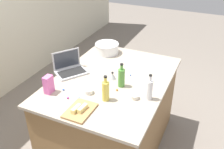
# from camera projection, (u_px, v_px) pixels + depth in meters

# --- Properties ---
(ground_plane) EXTENTS (12.00, 12.00, 0.00)m
(ground_plane) POSITION_uv_depth(u_px,v_px,m) (112.00, 144.00, 3.00)
(ground_plane) COLOR slate
(island_counter) EXTENTS (1.50, 1.10, 0.90)m
(island_counter) POSITION_uv_depth(u_px,v_px,m) (112.00, 114.00, 2.78)
(island_counter) COLOR olive
(island_counter) RESTS_ON ground
(laptop) EXTENTS (0.38, 0.36, 0.22)m
(laptop) POSITION_uv_depth(u_px,v_px,m) (70.00, 68.00, 2.65)
(laptop) COLOR #B7B7BC
(laptop) RESTS_ON island_counter
(mixing_bowl_large) EXTENTS (0.29, 0.29, 0.13)m
(mixing_bowl_large) POSITION_uv_depth(u_px,v_px,m) (107.00, 48.00, 3.05)
(mixing_bowl_large) COLOR white
(mixing_bowl_large) RESTS_ON island_counter
(bottle_oil) EXTENTS (0.06, 0.06, 0.24)m
(bottle_oil) POSITION_uv_depth(u_px,v_px,m) (106.00, 90.00, 2.19)
(bottle_oil) COLOR #DBC64C
(bottle_oil) RESTS_ON island_counter
(bottle_vinegar) EXTENTS (0.06, 0.06, 0.25)m
(bottle_vinegar) POSITION_uv_depth(u_px,v_px,m) (149.00, 89.00, 2.20)
(bottle_vinegar) COLOR white
(bottle_vinegar) RESTS_ON island_counter
(bottle_olive) EXTENTS (0.06, 0.06, 0.24)m
(bottle_olive) POSITION_uv_depth(u_px,v_px,m) (121.00, 77.00, 2.39)
(bottle_olive) COLOR #4C8C38
(bottle_olive) RESTS_ON island_counter
(cutting_board) EXTENTS (0.28, 0.20, 0.02)m
(cutting_board) POSITION_uv_depth(u_px,v_px,m) (80.00, 111.00, 2.09)
(cutting_board) COLOR #AD7F4C
(cutting_board) RESTS_ON island_counter
(butter_stick_left) EXTENTS (0.11, 0.05, 0.04)m
(butter_stick_left) POSITION_uv_depth(u_px,v_px,m) (83.00, 108.00, 2.08)
(butter_stick_left) COLOR #F4E58C
(butter_stick_left) RESTS_ON cutting_board
(butter_stick_right) EXTENTS (0.11, 0.04, 0.04)m
(butter_stick_right) POSITION_uv_depth(u_px,v_px,m) (76.00, 109.00, 2.07)
(butter_stick_right) COLOR #F4E58C
(butter_stick_right) RESTS_ON cutting_board
(ramekin_small) EXTENTS (0.08, 0.08, 0.04)m
(ramekin_small) POSITION_uv_depth(u_px,v_px,m) (89.00, 91.00, 2.32)
(ramekin_small) COLOR white
(ramekin_small) RESTS_ON island_counter
(ramekin_medium) EXTENTS (0.07, 0.07, 0.04)m
(ramekin_medium) POSITION_uv_depth(u_px,v_px,m) (135.00, 97.00, 2.25)
(ramekin_medium) COLOR beige
(ramekin_medium) RESTS_ON island_counter
(kitchen_timer) EXTENTS (0.07, 0.07, 0.08)m
(kitchen_timer) POSITION_uv_depth(u_px,v_px,m) (113.00, 76.00, 2.54)
(kitchen_timer) COLOR #B2B2B7
(kitchen_timer) RESTS_ON island_counter
(candy_bag) EXTENTS (0.09, 0.06, 0.17)m
(candy_bag) POSITION_uv_depth(u_px,v_px,m) (49.00, 85.00, 2.30)
(candy_bag) COLOR pink
(candy_bag) RESTS_ON island_counter
(candy_0) EXTENTS (0.02, 0.02, 0.02)m
(candy_0) POSITION_uv_depth(u_px,v_px,m) (68.00, 98.00, 2.25)
(candy_0) COLOR #CC3399
(candy_0) RESTS_ON island_counter
(candy_1) EXTENTS (0.02, 0.02, 0.02)m
(candy_1) POSITION_uv_depth(u_px,v_px,m) (117.00, 90.00, 2.36)
(candy_1) COLOR orange
(candy_1) RESTS_ON island_counter
(candy_2) EXTENTS (0.02, 0.02, 0.02)m
(candy_2) POSITION_uv_depth(u_px,v_px,m) (79.00, 98.00, 2.24)
(candy_2) COLOR blue
(candy_2) RESTS_ON island_counter
(candy_3) EXTENTS (0.02, 0.02, 0.02)m
(candy_3) POSITION_uv_depth(u_px,v_px,m) (116.00, 49.00, 3.16)
(candy_3) COLOR red
(candy_3) RESTS_ON island_counter
(candy_4) EXTENTS (0.02, 0.02, 0.02)m
(candy_4) POSITION_uv_depth(u_px,v_px,m) (63.00, 90.00, 2.36)
(candy_4) COLOR blue
(candy_4) RESTS_ON island_counter
(candy_5) EXTENTS (0.02, 0.02, 0.02)m
(candy_5) POSITION_uv_depth(u_px,v_px,m) (131.00, 75.00, 2.60)
(candy_5) COLOR blue
(candy_5) RESTS_ON island_counter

